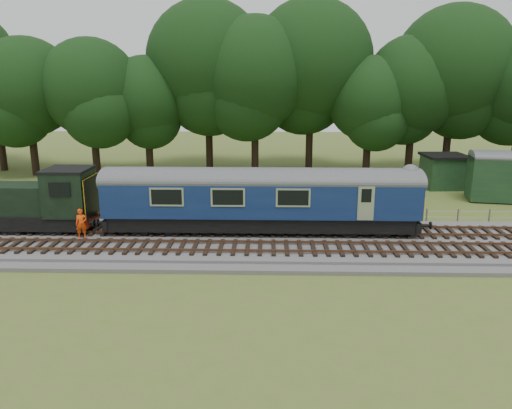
{
  "coord_description": "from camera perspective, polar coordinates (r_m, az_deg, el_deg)",
  "views": [
    {
      "loc": [
        1.83,
        -26.69,
        9.21
      ],
      "look_at": [
        1.08,
        1.4,
        2.0
      ],
      "focal_mm": 35.0,
      "sensor_mm": 36.0,
      "label": 1
    }
  ],
  "objects": [
    {
      "name": "ground",
      "position": [
        28.3,
        -2.27,
        -4.62
      ],
      "size": [
        120.0,
        120.0,
        0.0
      ],
      "primitive_type": "plane",
      "color": "#536826",
      "rests_on": "ground"
    },
    {
      "name": "track_north",
      "position": [
        29.5,
        -2.1,
        -2.97
      ],
      "size": [
        67.2,
        2.4,
        0.21
      ],
      "color": "black",
      "rests_on": "ballast"
    },
    {
      "name": "shed",
      "position": [
        45.45,
        20.66,
        3.62
      ],
      "size": [
        3.65,
        3.65,
        2.85
      ],
      "rotation": [
        0.0,
        0.0,
        0.05
      ],
      "color": "#17331C",
      "rests_on": "ground"
    },
    {
      "name": "shunter_loco",
      "position": [
        32.38,
        -24.89,
        0.12
      ],
      "size": [
        8.91,
        2.6,
        3.38
      ],
      "color": "black",
      "rests_on": "ground"
    },
    {
      "name": "tree_line",
      "position": [
        49.59,
        -0.61,
        3.69
      ],
      "size": [
        70.0,
        8.0,
        18.0
      ],
      "primitive_type": null,
      "color": "black",
      "rests_on": "ground"
    },
    {
      "name": "fence",
      "position": [
        32.58,
        -1.76,
        -2.04
      ],
      "size": [
        64.0,
        0.12,
        1.0
      ],
      "primitive_type": null,
      "color": "#6B6054",
      "rests_on": "ground"
    },
    {
      "name": "track_south",
      "position": [
        26.65,
        -2.5,
        -4.89
      ],
      "size": [
        67.2,
        2.4,
        0.21
      ],
      "color": "black",
      "rests_on": "ballast"
    },
    {
      "name": "dmu_railcar",
      "position": [
        28.86,
        0.58,
        1.16
      ],
      "size": [
        18.05,
        2.86,
        3.88
      ],
      "color": "black",
      "rests_on": "ground"
    },
    {
      "name": "ballast",
      "position": [
        28.24,
        -2.27,
        -4.28
      ],
      "size": [
        70.0,
        7.0,
        0.35
      ],
      "primitive_type": "cube",
      "color": "#4C4C4F",
      "rests_on": "ground"
    },
    {
      "name": "worker",
      "position": [
        29.73,
        -19.34,
        -2.08
      ],
      "size": [
        0.72,
        0.6,
        1.7
      ],
      "primitive_type": "imported",
      "rotation": [
        0.0,
        0.0,
        0.35
      ],
      "color": "#FF4A0D",
      "rests_on": "ballast"
    }
  ]
}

